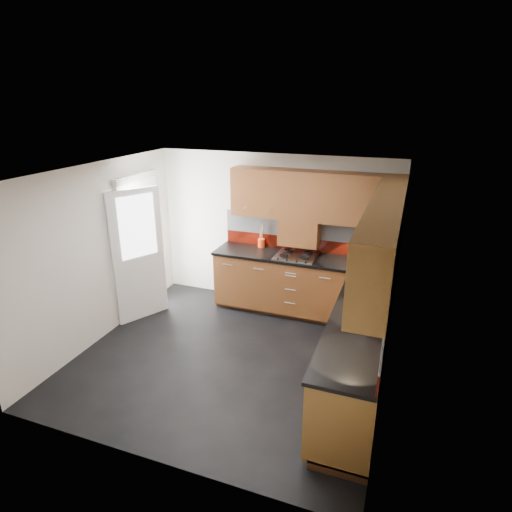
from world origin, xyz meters
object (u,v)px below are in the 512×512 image
at_px(gas_hob, 296,256).
at_px(food_processor, 379,269).
at_px(utensil_pot, 261,242).
at_px(toaster, 366,255).

xyz_separation_m(gas_hob, food_processor, (1.23, -0.39, 0.11)).
relative_size(gas_hob, utensil_pot, 1.57).
xyz_separation_m(toaster, food_processor, (0.24, -0.57, 0.04)).
height_order(utensil_pot, food_processor, utensil_pot).
bearing_deg(food_processor, toaster, 112.58).
relative_size(gas_hob, food_processor, 2.17).
relative_size(utensil_pot, toaster, 1.38).
distance_m(gas_hob, utensil_pot, 0.68).
relative_size(toaster, food_processor, 1.00).
relative_size(utensil_pot, food_processor, 1.38).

